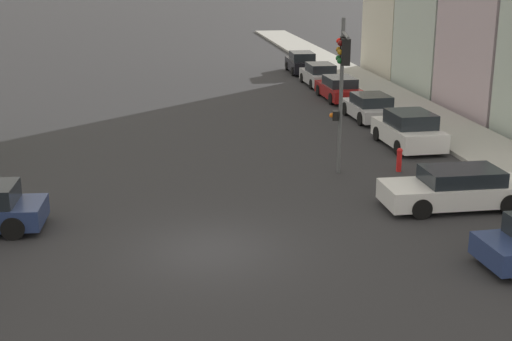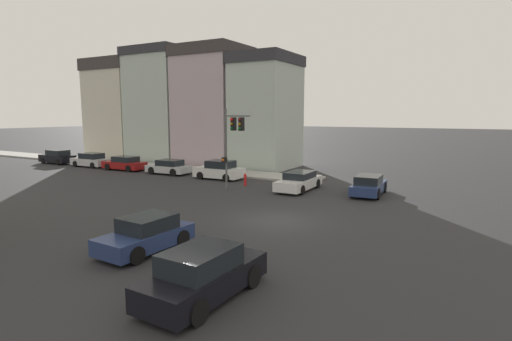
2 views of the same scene
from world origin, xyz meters
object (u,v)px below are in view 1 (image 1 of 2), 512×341
Objects in this scene: parked_car_3 at (320,75)px; fire_hydrant at (399,159)px; parked_car_1 at (370,107)px; traffic_signal at (342,70)px; parked_car_0 at (409,130)px; parked_car_4 at (302,63)px; crossing_car_2 at (456,189)px; parked_car_2 at (339,89)px.

fire_hydrant is at bearing 174.79° from parked_car_3.
traffic_signal is at bearing 154.38° from parked_car_1.
parked_car_0 is 21.56m from parked_car_4.
parked_car_0 is (1.28, 7.77, 0.10)m from crossing_car_2.
parked_car_4 reaches higher than fire_hydrant.
parked_car_2 is (4.08, 15.08, -3.35)m from traffic_signal.
parked_car_3 is (0.08, 4.99, 0.03)m from parked_car_2.
parked_car_0 is (4.17, 4.02, -3.26)m from traffic_signal.
parked_car_0 is at bearing 179.68° from parked_car_3.
parked_car_3 is 19.64m from fire_hydrant.
crossing_car_2 is at bearing 168.72° from parked_car_0.
fire_hydrant is (-1.58, -14.58, -0.15)m from parked_car_2.
parked_car_2 is 1.04× the size of parked_car_3.
fire_hydrant is (2.50, 0.50, -3.50)m from traffic_signal.
traffic_signal is 20.76m from parked_car_3.
parked_car_1 is at bearing -177.65° from parked_car_4.
crossing_car_2 is at bearing 176.60° from parked_car_3.
traffic_signal is at bearing 163.40° from parked_car_2.
fire_hydrant is (-0.39, 4.26, -0.14)m from crossing_car_2.
traffic_signal is 1.23× the size of crossing_car_2.
parked_car_0 reaches higher than crossing_car_2.
crossing_car_2 is 7.88m from parked_car_0.
parked_car_2 reaches higher than crossing_car_2.
fire_hydrant is at bearing -84.73° from crossing_car_2.
fire_hydrant is at bearing 178.37° from parked_car_4.
fire_hydrant is at bearing 172.35° from parked_car_2.
parked_car_1 is at bearing 179.93° from parked_car_2.
parked_car_2 is at bearing 83.81° from fire_hydrant.
parked_car_1 is at bearing 79.31° from fire_hydrant.
parked_car_0 reaches higher than parked_car_3.
parked_car_3 is at bearing -2.43° from parked_car_2.
parked_car_4 is (0.08, 10.49, 0.06)m from parked_car_2.
parked_car_4 reaches higher than parked_car_2.
parked_car_0 is at bearing 177.67° from parked_car_1.
crossing_car_2 is 1.06× the size of parked_car_4.
parked_car_4 is at bearing -0.31° from parked_car_3.
parked_car_2 is (-0.09, 11.07, -0.09)m from parked_car_0.
parked_car_0 is 1.02× the size of parked_car_1.
parked_car_4 is at bearing -87.93° from traffic_signal.
crossing_car_2 is 13.41m from parked_car_1.
traffic_signal is 1.30× the size of parked_car_4.
parked_car_4 is at bearing 86.21° from fire_hydrant.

